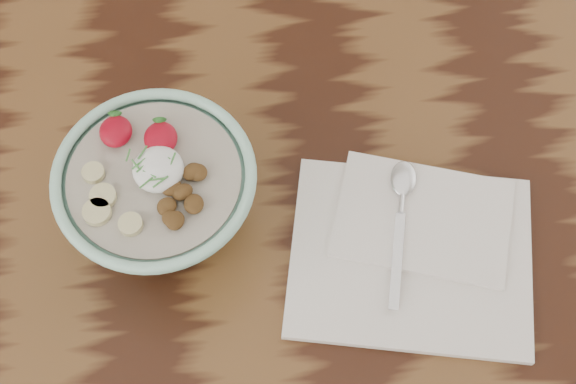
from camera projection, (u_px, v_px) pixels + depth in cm
name	position (u px, v px, depth cm)	size (l,w,h in cm)	color
table	(153.00, 235.00, 94.52)	(160.00, 90.00, 75.00)	black
breakfast_bowl	(160.00, 195.00, 79.19)	(19.56, 19.56, 12.83)	#A0D7C0
napkin	(413.00, 248.00, 83.11)	(28.39, 24.88, 1.52)	white
spoon	(402.00, 198.00, 84.24)	(5.76, 16.66, 0.87)	silver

